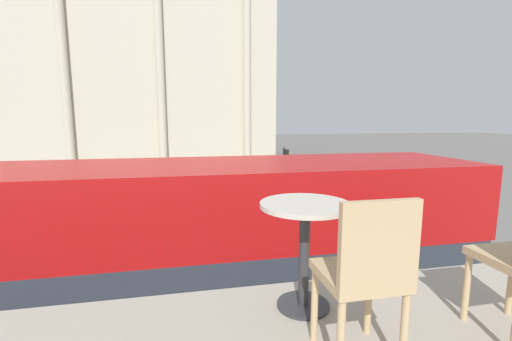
% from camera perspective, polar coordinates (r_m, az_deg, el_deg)
% --- Properties ---
extents(double_decker_bus, '(10.11, 2.77, 4.11)m').
position_cam_1_polar(double_decker_bus, '(6.86, -6.78, -14.22)').
color(double_decker_bus, black).
rests_on(double_decker_bus, ground_plane).
extents(cafe_dining_table, '(0.60, 0.60, 0.73)m').
position_cam_1_polar(cafe_dining_table, '(2.33, 8.11, -10.02)').
color(cafe_dining_table, '#2D2D30').
rests_on(cafe_dining_table, cafe_floor_slab).
extents(cafe_chair_0, '(0.40, 0.40, 0.91)m').
position_cam_1_polar(cafe_chair_0, '(1.88, 17.76, -15.73)').
color(cafe_chair_0, tan).
rests_on(cafe_chair_0, cafe_floor_slab).
extents(plaza_building_left, '(36.54, 13.16, 24.15)m').
position_cam_1_polar(plaza_building_left, '(47.12, -21.32, 16.85)').
color(plaza_building_left, beige).
rests_on(plaza_building_left, ground_plane).
extents(traffic_light_near, '(0.42, 0.24, 3.26)m').
position_cam_1_polar(traffic_light_near, '(12.49, -10.52, -4.38)').
color(traffic_light_near, black).
rests_on(traffic_light_near, ground_plane).
extents(traffic_light_mid, '(0.42, 0.24, 3.24)m').
position_cam_1_polar(traffic_light_mid, '(20.17, 4.85, 0.67)').
color(traffic_light_mid, black).
rests_on(traffic_light_mid, ground_plane).
extents(car_black, '(4.20, 1.93, 1.35)m').
position_cam_1_polar(car_black, '(27.19, -26.50, -1.20)').
color(car_black, black).
rests_on(car_black, ground_plane).
extents(car_maroon, '(4.20, 1.93, 1.35)m').
position_cam_1_polar(car_maroon, '(23.61, -19.73, -2.17)').
color(car_maroon, black).
rests_on(car_maroon, ground_plane).
extents(pedestrian_blue, '(0.32, 0.32, 1.81)m').
position_cam_1_polar(pedestrian_blue, '(16.86, 27.04, -5.63)').
color(pedestrian_blue, '#282B33').
rests_on(pedestrian_blue, ground_plane).
extents(pedestrian_black, '(0.32, 0.32, 1.60)m').
position_cam_1_polar(pedestrian_black, '(27.56, -17.33, -0.11)').
color(pedestrian_black, '#282B33').
rests_on(pedestrian_black, ground_plane).
extents(pedestrian_grey, '(0.32, 0.32, 1.60)m').
position_cam_1_polar(pedestrian_grey, '(14.52, -33.11, -8.89)').
color(pedestrian_grey, '#282B33').
rests_on(pedestrian_grey, ground_plane).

